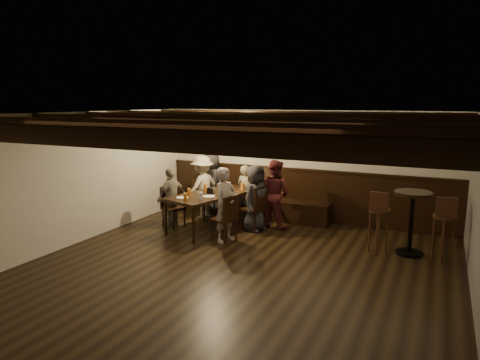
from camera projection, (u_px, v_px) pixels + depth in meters
The scene contains 27 objects.
room at pixel (269, 180), 8.34m from camera, with size 7.00×7.00×7.00m.
dining_table at pixel (213, 196), 8.71m from camera, with size 1.36×2.14×0.74m.
chair_left_near at pixel (204, 206), 9.58m from camera, with size 0.48×0.48×0.87m.
chair_left_far at pixel (173, 215), 8.90m from camera, with size 0.47×0.47×0.85m.
chair_right_near at pixel (254, 217), 8.67m from camera, with size 0.51×0.51×0.92m.
chair_right_far at pixel (224, 227), 7.99m from camera, with size 0.49×0.49×0.88m.
person_bench_left at pixel (211, 183), 9.95m from camera, with size 0.70×0.46×1.44m, color #29292C.
person_bench_centre at pixel (245, 192), 9.52m from camera, with size 0.44×0.29×1.20m, color gray.
person_bench_right at pixel (275, 194), 8.82m from camera, with size 0.69×0.54×1.41m, color maroon.
person_left_near at pixel (202, 187), 9.52m from camera, with size 0.91×0.52×1.41m, color #A19888.
person_left_far at pixel (172, 198), 8.85m from camera, with size 0.73×0.30×1.24m, color gray.
person_right_near at pixel (255, 198), 8.58m from camera, with size 0.66×0.43×1.34m, color #29292C.
person_right_far at pixel (226, 205), 7.89m from camera, with size 0.51×0.33×1.40m, color #9F9386.
pint_a at pixel (225, 183), 9.39m from camera, with size 0.07×0.07×0.14m, color #BF7219.
pint_b at pixel (243, 186), 9.02m from camera, with size 0.07×0.07×0.14m, color #BF7219.
pint_c at pixel (206, 187), 8.95m from camera, with size 0.07×0.07×0.14m, color #BF7219.
pint_d at pixel (230, 190), 8.65m from camera, with size 0.07×0.07×0.14m, color silver.
pint_e at pixel (189, 192), 8.48m from camera, with size 0.07×0.07×0.14m, color #BF7219.
pint_f at pixel (200, 196), 8.14m from camera, with size 0.07×0.07×0.14m, color silver.
pint_g at pixel (185, 197), 8.05m from camera, with size 0.07×0.07×0.14m, color #BF7219.
plate_near at pixel (182, 198), 8.26m from camera, with size 0.24×0.24×0.01m, color white.
plate_far at pixel (209, 196), 8.36m from camera, with size 0.24×0.24×0.01m, color white.
condiment_caddy at pixel (211, 191), 8.65m from camera, with size 0.15×0.10×0.12m, color black.
candle at pixel (227, 190), 8.84m from camera, with size 0.05×0.05×0.05m, color beige.
high_top_table at pixel (412, 213), 7.22m from camera, with size 0.62×0.62×1.10m.
bar_stool_left at pixel (378, 230), 7.30m from camera, with size 0.35×0.36×1.11m.
bar_stool_right at pixel (443, 237), 6.92m from camera, with size 0.35×0.37×1.11m.
Camera 1 is at (2.74, -5.43, 2.59)m, focal length 32.00 mm.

